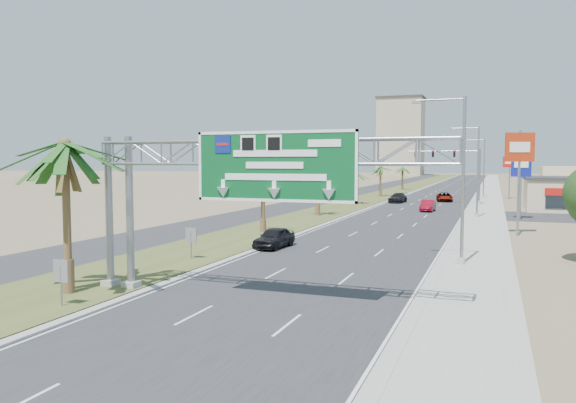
# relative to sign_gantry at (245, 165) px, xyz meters

# --- Properties ---
(ground) EXTENTS (600.00, 600.00, 0.00)m
(ground) POSITION_rel_sign_gantry_xyz_m (1.06, -9.93, -6.06)
(ground) COLOR #8C7A59
(ground) RESTS_ON ground
(road) EXTENTS (12.00, 300.00, 0.02)m
(road) POSITION_rel_sign_gantry_xyz_m (1.06, 100.07, -6.05)
(road) COLOR #28282B
(road) RESTS_ON ground
(sidewalk_right) EXTENTS (4.00, 300.00, 0.10)m
(sidewalk_right) POSITION_rel_sign_gantry_xyz_m (9.56, 100.07, -6.01)
(sidewalk_right) COLOR #9E9B93
(sidewalk_right) RESTS_ON ground
(median_grass) EXTENTS (7.00, 300.00, 0.12)m
(median_grass) POSITION_rel_sign_gantry_xyz_m (-8.94, 100.07, -6.00)
(median_grass) COLOR #464E22
(median_grass) RESTS_ON ground
(opposing_road) EXTENTS (8.00, 300.00, 0.02)m
(opposing_road) POSITION_rel_sign_gantry_xyz_m (-15.94, 100.07, -6.05)
(opposing_road) COLOR #28282B
(opposing_road) RESTS_ON ground
(sign_gantry) EXTENTS (16.75, 1.24, 7.50)m
(sign_gantry) POSITION_rel_sign_gantry_xyz_m (0.00, 0.00, 0.00)
(sign_gantry) COLOR gray
(sign_gantry) RESTS_ON ground
(palm_near) EXTENTS (5.70, 5.70, 8.35)m
(palm_near) POSITION_rel_sign_gantry_xyz_m (-8.14, -1.93, 0.87)
(palm_near) COLOR brown
(palm_near) RESTS_ON ground
(palm_row_b) EXTENTS (3.99, 3.99, 5.95)m
(palm_row_b) POSITION_rel_sign_gantry_xyz_m (-8.44, 22.07, -1.16)
(palm_row_b) COLOR brown
(palm_row_b) RESTS_ON ground
(palm_row_c) EXTENTS (3.99, 3.99, 6.75)m
(palm_row_c) POSITION_rel_sign_gantry_xyz_m (-8.44, 38.07, -0.39)
(palm_row_c) COLOR brown
(palm_row_c) RESTS_ON ground
(palm_row_d) EXTENTS (3.99, 3.99, 5.45)m
(palm_row_d) POSITION_rel_sign_gantry_xyz_m (-8.44, 56.07, -1.64)
(palm_row_d) COLOR brown
(palm_row_d) RESTS_ON ground
(palm_row_e) EXTENTS (3.99, 3.99, 6.15)m
(palm_row_e) POSITION_rel_sign_gantry_xyz_m (-8.44, 75.07, -0.97)
(palm_row_e) COLOR brown
(palm_row_e) RESTS_ON ground
(palm_row_f) EXTENTS (3.99, 3.99, 5.75)m
(palm_row_f) POSITION_rel_sign_gantry_xyz_m (-8.44, 100.07, -1.35)
(palm_row_f) COLOR brown
(palm_row_f) RESTS_ON ground
(streetlight_near) EXTENTS (3.27, 0.44, 10.00)m
(streetlight_near) POSITION_rel_sign_gantry_xyz_m (8.36, 12.07, -1.36)
(streetlight_near) COLOR gray
(streetlight_near) RESTS_ON ground
(streetlight_mid) EXTENTS (3.27, 0.44, 10.00)m
(streetlight_mid) POSITION_rel_sign_gantry_xyz_m (8.36, 42.07, -1.36)
(streetlight_mid) COLOR gray
(streetlight_mid) RESTS_ON ground
(streetlight_far) EXTENTS (3.27, 0.44, 10.00)m
(streetlight_far) POSITION_rel_sign_gantry_xyz_m (8.36, 78.07, -1.36)
(streetlight_far) COLOR gray
(streetlight_far) RESTS_ON ground
(signal_mast) EXTENTS (10.28, 0.71, 8.00)m
(signal_mast) POSITION_rel_sign_gantry_xyz_m (6.23, 62.05, -1.21)
(signal_mast) COLOR gray
(signal_mast) RESTS_ON ground
(median_signback_a) EXTENTS (0.75, 0.08, 2.08)m
(median_signback_a) POSITION_rel_sign_gantry_xyz_m (-6.74, -3.93, -4.61)
(median_signback_a) COLOR gray
(median_signback_a) RESTS_ON ground
(median_signback_b) EXTENTS (0.75, 0.08, 2.08)m
(median_signback_b) POSITION_rel_sign_gantry_xyz_m (-7.44, 8.07, -4.61)
(median_signback_b) COLOR gray
(median_signback_b) RESTS_ON ground
(tower_distant) EXTENTS (20.00, 16.00, 35.00)m
(tower_distant) POSITION_rel_sign_gantry_xyz_m (-30.94, 240.07, 11.44)
(tower_distant) COLOR tan
(tower_distant) RESTS_ON ground
(building_distant_left) EXTENTS (24.00, 14.00, 6.00)m
(building_distant_left) POSITION_rel_sign_gantry_xyz_m (-43.94, 150.07, -3.06)
(building_distant_left) COLOR #CBBD89
(building_distant_left) RESTS_ON ground
(car_left_lane) EXTENTS (2.04, 4.42, 1.47)m
(car_left_lane) POSITION_rel_sign_gantry_xyz_m (-4.44, 14.62, -5.32)
(car_left_lane) COLOR black
(car_left_lane) RESTS_ON ground
(car_mid_lane) EXTENTS (1.59, 4.34, 1.42)m
(car_mid_lane) POSITION_rel_sign_gantry_xyz_m (2.56, 48.87, -5.35)
(car_mid_lane) COLOR maroon
(car_mid_lane) RESTS_ON ground
(car_right_lane) EXTENTS (2.94, 5.22, 1.38)m
(car_right_lane) POSITION_rel_sign_gantry_xyz_m (3.06, 67.27, -5.37)
(car_right_lane) COLOR gray
(car_right_lane) RESTS_ON ground
(car_far) EXTENTS (2.44, 5.05, 1.42)m
(car_far) POSITION_rel_sign_gantry_xyz_m (-3.33, 62.29, -5.35)
(car_far) COLOR black
(car_far) RESTS_ON ground
(pole_sign_red_near) EXTENTS (2.35, 1.14, 8.79)m
(pole_sign_red_near) POSITION_rel_sign_gantry_xyz_m (12.19, 27.84, 0.84)
(pole_sign_red_near) COLOR gray
(pole_sign_red_near) RESTS_ON ground
(pole_sign_blue) EXTENTS (2.02, 0.64, 7.79)m
(pole_sign_blue) POSITION_rel_sign_gantry_xyz_m (12.92, 41.86, -0.28)
(pole_sign_blue) COLOR gray
(pole_sign_blue) RESTS_ON ground
(pole_sign_red_far) EXTENTS (2.20, 0.85, 7.25)m
(pole_sign_red_far) POSITION_rel_sign_gantry_xyz_m (12.59, 76.93, -0.39)
(pole_sign_red_far) COLOR gray
(pole_sign_red_far) RESTS_ON ground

